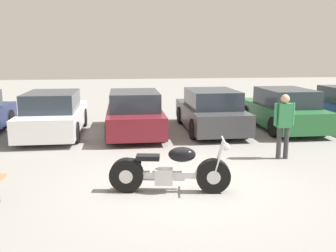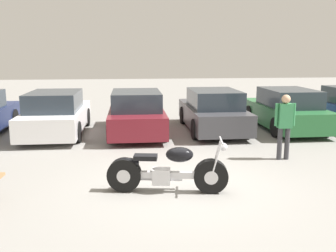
{
  "view_description": "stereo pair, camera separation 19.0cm",
  "coord_description": "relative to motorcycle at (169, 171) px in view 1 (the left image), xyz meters",
  "views": [
    {
      "loc": [
        -1.23,
        -7.09,
        2.65
      ],
      "look_at": [
        -0.1,
        1.84,
        0.85
      ],
      "focal_mm": 40.0,
      "sensor_mm": 36.0,
      "label": 1
    },
    {
      "loc": [
        -1.04,
        -7.11,
        2.65
      ],
      "look_at": [
        -0.1,
        1.84,
        0.85
      ],
      "focal_mm": 40.0,
      "sensor_mm": 36.0,
      "label": 2
    }
  ],
  "objects": [
    {
      "name": "parked_car_green",
      "position": [
        4.7,
        5.49,
        0.24
      ],
      "size": [
        1.8,
        4.18,
        1.41
      ],
      "color": "#286B38",
      "rests_on": "ground_plane"
    },
    {
      "name": "parked_car_dark_grey",
      "position": [
        2.12,
        5.47,
        0.24
      ],
      "size": [
        1.8,
        4.18,
        1.41
      ],
      "color": "#3D3D42",
      "rests_on": "ground_plane"
    },
    {
      "name": "parked_car_maroon",
      "position": [
        -0.45,
        5.31,
        0.24
      ],
      "size": [
        1.8,
        4.18,
        1.41
      ],
      "color": "maroon",
      "rests_on": "ground_plane"
    },
    {
      "name": "parked_car_white",
      "position": [
        -3.03,
        5.42,
        0.24
      ],
      "size": [
        1.8,
        4.18,
        1.41
      ],
      "color": "white",
      "rests_on": "ground_plane"
    },
    {
      "name": "ground_plane",
      "position": [
        0.36,
        0.34,
        -0.42
      ],
      "size": [
        60.0,
        60.0,
        0.0
      ],
      "primitive_type": "plane",
      "color": "gray"
    },
    {
      "name": "motorcycle",
      "position": [
        0.0,
        0.0,
        0.0
      ],
      "size": [
        2.31,
        0.79,
        1.04
      ],
      "color": "black",
      "rests_on": "ground_plane"
    },
    {
      "name": "person_standing",
      "position": [
        3.11,
        1.89,
        0.54
      ],
      "size": [
        0.52,
        0.22,
        1.62
      ],
      "color": "#38383D",
      "rests_on": "ground_plane"
    }
  ]
}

